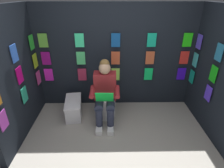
# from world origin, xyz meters

# --- Properties ---
(ground_plane) EXTENTS (30.00, 30.00, 0.00)m
(ground_plane) POSITION_xyz_m (0.00, 0.00, 0.00)
(ground_plane) COLOR #9E998E
(display_wall_back) EXTENTS (3.22, 0.14, 2.08)m
(display_wall_back) POSITION_xyz_m (0.00, -1.74, 1.04)
(display_wall_back) COLOR black
(display_wall_back) RESTS_ON ground
(display_wall_left) EXTENTS (0.14, 1.69, 2.08)m
(display_wall_left) POSITION_xyz_m (-1.61, -0.84, 1.04)
(display_wall_left) COLOR black
(display_wall_left) RESTS_ON ground
(display_wall_right) EXTENTS (0.14, 1.69, 2.08)m
(display_wall_right) POSITION_xyz_m (1.61, -0.84, 1.04)
(display_wall_right) COLOR black
(display_wall_right) RESTS_ON ground
(toilet) EXTENTS (0.41, 0.56, 0.77)m
(toilet) POSITION_xyz_m (0.20, -1.30, 0.33)
(toilet) COLOR white
(toilet) RESTS_ON ground
(person_reading) EXTENTS (0.53, 0.69, 1.19)m
(person_reading) POSITION_xyz_m (0.21, -1.07, 0.60)
(person_reading) COLOR maroon
(person_reading) RESTS_ON ground
(comic_longbox_near) EXTENTS (0.37, 0.65, 0.34)m
(comic_longbox_near) POSITION_xyz_m (0.84, -1.25, 0.17)
(comic_longbox_near) COLOR silver
(comic_longbox_near) RESTS_ON ground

